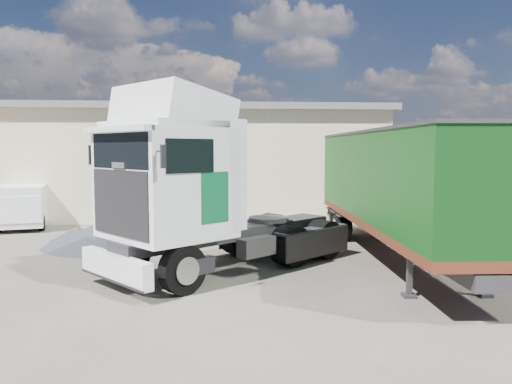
{
  "coord_description": "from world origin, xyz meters",
  "views": [
    {
      "loc": [
        1.21,
        -11.9,
        3.29
      ],
      "look_at": [
        2.34,
        3.0,
        1.99
      ],
      "focal_mm": 35.0,
      "sensor_mm": 36.0,
      "label": 1
    }
  ],
  "objects": [
    {
      "name": "ground",
      "position": [
        0.0,
        0.0,
        0.0
      ],
      "size": [
        120.0,
        120.0,
        0.0
      ],
      "primitive_type": "plane",
      "color": "black",
      "rests_on": "ground"
    },
    {
      "name": "warehouse",
      "position": [
        -6.0,
        16.0,
        2.66
      ],
      "size": [
        30.6,
        12.6,
        5.42
      ],
      "color": "beige",
      "rests_on": "ground"
    },
    {
      "name": "brick_boundary_wall",
      "position": [
        11.5,
        6.0,
        1.25
      ],
      "size": [
        0.35,
        26.0,
        2.5
      ],
      "primitive_type": "cube",
      "color": "brown",
      "rests_on": "ground"
    },
    {
      "name": "tractor_unit",
      "position": [
        0.64,
        0.97,
        2.03
      ],
      "size": [
        7.13,
        6.62,
        4.82
      ],
      "rotation": [
        0.0,
        0.0,
        -0.87
      ],
      "color": "black",
      "rests_on": "ground"
    },
    {
      "name": "box_trailer",
      "position": [
        6.43,
        2.3,
        2.32
      ],
      "size": [
        2.94,
        11.55,
        3.81
      ],
      "rotation": [
        0.0,
        0.0,
        -0.04
      ],
      "color": "#2D2D30",
      "rests_on": "ground"
    },
    {
      "name": "panel_van",
      "position": [
        -6.96,
        9.62,
        0.92
      ],
      "size": [
        2.74,
        4.65,
        1.78
      ],
      "rotation": [
        0.0,
        0.0,
        0.24
      ],
      "color": "black",
      "rests_on": "ground"
    },
    {
      "name": "gravel_heap",
      "position": [
        -2.73,
        4.93,
        0.41
      ],
      "size": [
        5.54,
        5.54,
        0.88
      ],
      "rotation": [
        0.0,
        0.0,
        -0.41
      ],
      "color": "#21242C",
      "rests_on": "ground"
    }
  ]
}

